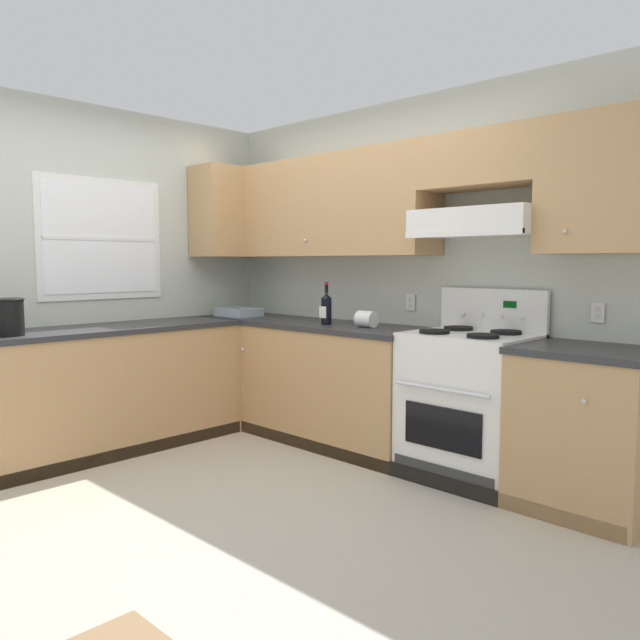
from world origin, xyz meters
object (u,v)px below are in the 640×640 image
bucket (8,316)px  paper_towel_roll (367,319)px  bowl (239,313)px  wine_bottle (326,308)px  stove (469,404)px

bucket → paper_towel_roll: bucket is taller
bucket → bowl: bearing=93.5°
bowl → paper_towel_roll: bearing=1.7°
wine_bottle → bowl: (-1.06, 0.02, -0.10)m
bucket → paper_towel_roll: bearing=57.0°
bowl → stove: bearing=1.8°
stove → wine_bottle: wine_bottle is taller
wine_bottle → bucket: 2.14m
bucket → paper_towel_roll: (1.28, 1.98, -0.07)m
wine_bottle → paper_towel_roll: size_ratio=2.25×
bowl → paper_towel_roll: (1.40, 0.04, 0.04)m
stove → paper_towel_roll: bearing=-178.2°
bowl → bucket: bearing=-86.5°
stove → bucket: size_ratio=5.07×
wine_bottle → bowl: 1.07m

